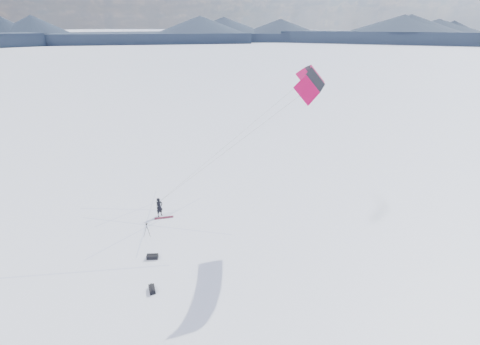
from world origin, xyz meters
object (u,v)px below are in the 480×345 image
Objects in this scene: snowboard at (164,218)px; gear_bag_b at (152,289)px; tripod at (147,228)px; snowkiter at (160,216)px; gear_bag_a at (152,257)px.

gear_bag_b is at bearing -96.22° from snowboard.
gear_bag_b is at bearing -35.60° from tripod.
snowkiter is 2.17× the size of gear_bag_b.
snowkiter is 3.26m from tripod.
tripod reaches higher than snowboard.
gear_bag_a is (3.70, -4.86, 0.16)m from snowkiter.
gear_bag_a is 1.11× the size of gear_bag_b.
snowkiter is 1.95× the size of gear_bag_a.
gear_bag_a is at bearing -31.86° from tripod.
tripod is 1.45× the size of gear_bag_b.
tripod is at bearing -142.43° from snowkiter.
tripod is (0.81, -2.79, 0.73)m from snowboard.
tripod is (1.33, -2.88, 0.75)m from snowkiter.
snowkiter is at bearing 126.06° from snowboard.
snowkiter reaches higher than snowboard.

